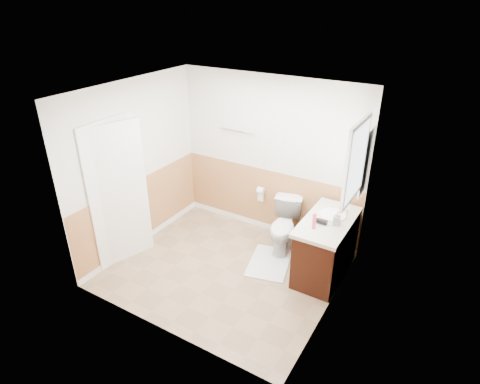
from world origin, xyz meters
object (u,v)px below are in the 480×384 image
Objects in this scene: lotion_bottle at (314,221)px; soap_dispenser at (337,219)px; toilet at (284,227)px; vanity_cabinet at (326,249)px; bath_mat at (269,263)px.

lotion_bottle reaches higher than soap_dispenser.
toilet is 0.79m from vanity_cabinet.
vanity_cabinet is 5.00× the size of lotion_bottle.
lotion_bottle reaches higher than toilet.
toilet is 3.98× the size of soap_dispenser.
bath_mat is at bearing -171.46° from soap_dispenser.
lotion_bottle reaches higher than vanity_cabinet.
vanity_cabinet is at bearing -33.54° from toilet.
vanity_cabinet is at bearing 152.19° from soap_dispenser.
soap_dispenser is (0.86, -0.33, 0.57)m from toilet.
soap_dispenser is at bearing 8.54° from bath_mat.
soap_dispenser reaches higher than toilet.
toilet is 3.44× the size of lotion_bottle.
vanity_cabinet is 0.64m from lotion_bottle.
vanity_cabinet is 0.56m from soap_dispenser.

